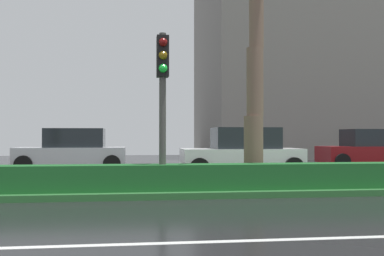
{
  "coord_description": "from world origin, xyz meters",
  "views": [
    {
      "loc": [
        3.63,
        -3.97,
        1.41
      ],
      "look_at": [
        5.84,
        13.18,
        1.72
      ],
      "focal_mm": 42.47,
      "sensor_mm": 36.0,
      "label": 1
    }
  ],
  "objects_px": {
    "car_in_traffic_second": "(73,151)",
    "car_in_traffic_third": "(242,152)",
    "traffic_signal_median_right": "(163,82)",
    "car_in_traffic_fourth": "(369,149)"
  },
  "relations": [
    {
      "from": "traffic_signal_median_right",
      "to": "car_in_traffic_second",
      "type": "height_order",
      "value": "traffic_signal_median_right"
    },
    {
      "from": "car_in_traffic_second",
      "to": "car_in_traffic_fourth",
      "type": "height_order",
      "value": "same"
    },
    {
      "from": "car_in_traffic_second",
      "to": "car_in_traffic_third",
      "type": "distance_m",
      "value": 6.89
    },
    {
      "from": "car_in_traffic_third",
      "to": "traffic_signal_median_right",
      "type": "bearing_deg",
      "value": 59.44
    },
    {
      "from": "car_in_traffic_second",
      "to": "car_in_traffic_third",
      "type": "height_order",
      "value": "same"
    },
    {
      "from": "traffic_signal_median_right",
      "to": "car_in_traffic_second",
      "type": "relative_size",
      "value": 0.85
    },
    {
      "from": "car_in_traffic_second",
      "to": "car_in_traffic_fourth",
      "type": "bearing_deg",
      "value": -178.37
    },
    {
      "from": "car_in_traffic_second",
      "to": "car_in_traffic_third",
      "type": "relative_size",
      "value": 1.0
    },
    {
      "from": "traffic_signal_median_right",
      "to": "car_in_traffic_second",
      "type": "xyz_separation_m",
      "value": [
        -3.1,
        8.19,
        -1.85
      ]
    },
    {
      "from": "car_in_traffic_third",
      "to": "car_in_traffic_fourth",
      "type": "height_order",
      "value": "same"
    }
  ]
}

